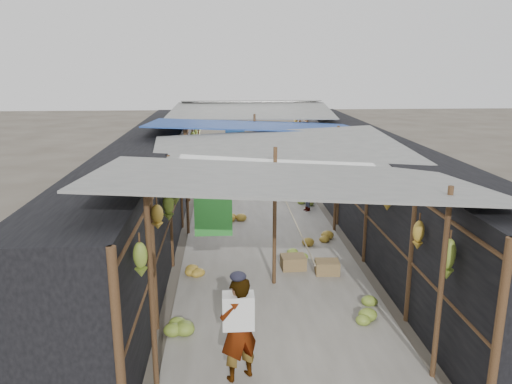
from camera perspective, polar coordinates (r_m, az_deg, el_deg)
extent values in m
plane|color=#6B6356|center=(6.95, 4.69, -20.87)|extent=(80.00, 80.00, 0.00)
cube|color=#9E998E|center=(12.78, 0.52, -3.82)|extent=(3.60, 16.00, 0.02)
cube|color=black|center=(12.57, -11.84, 0.96)|extent=(1.40, 15.00, 2.30)
cube|color=black|center=(12.95, 12.54, 1.31)|extent=(1.40, 15.00, 2.30)
cube|color=#9A7B4E|center=(9.99, 8.13, -8.54)|extent=(0.48, 0.40, 0.28)
cube|color=#9A7B4E|center=(10.13, 4.28, -8.04)|extent=(0.50, 0.41, 0.29)
cube|color=#9A7B4E|center=(13.65, -4.61, -2.11)|extent=(0.53, 0.49, 0.27)
cylinder|color=black|center=(15.39, 3.26, -0.39)|extent=(0.55, 0.55, 0.16)
imported|color=silver|center=(6.61, -2.01, -15.41)|extent=(0.63, 0.55, 1.44)
imported|color=#2140A6|center=(15.53, -2.79, 2.50)|extent=(0.98, 0.91, 1.61)
imported|color=#545049|center=(13.94, 5.80, -0.18)|extent=(0.60, 0.76, 1.03)
cylinder|color=brown|center=(6.29, -11.84, -11.41)|extent=(0.07, 0.07, 2.60)
cylinder|color=brown|center=(6.78, 20.40, -10.08)|extent=(0.07, 0.07, 2.60)
cylinder|color=brown|center=(9.06, 2.15, -2.98)|extent=(0.07, 0.07, 2.60)
cylinder|color=brown|center=(11.95, -7.93, 1.17)|extent=(0.07, 0.07, 2.60)
cylinder|color=brown|center=(12.22, 9.16, 1.42)|extent=(0.07, 0.07, 2.60)
cylinder|color=brown|center=(14.88, -0.17, 3.92)|extent=(0.07, 0.07, 2.60)
cylinder|color=brown|center=(17.84, -6.57, 5.58)|extent=(0.07, 0.07, 2.60)
cylinder|color=brown|center=(18.01, 4.99, 5.71)|extent=(0.07, 0.07, 2.60)
cube|color=gray|center=(6.83, 3.92, 1.63)|extent=(5.21, 3.19, 0.52)
cube|color=gray|center=(10.00, 2.66, 4.86)|extent=(5.23, 3.73, 0.50)
cube|color=#214097|center=(13.22, -0.21, 7.64)|extent=(5.40, 3.60, 0.41)
cube|color=gray|center=(16.49, -0.56, 9.34)|extent=(5.37, 3.66, 0.27)
cube|color=gray|center=(18.88, -0.66, 10.28)|extent=(5.00, 1.99, 0.24)
cylinder|color=brown|center=(12.31, -8.82, 5.09)|extent=(0.06, 15.00, 0.06)
cylinder|color=brown|center=(12.60, 9.69, 5.26)|extent=(0.06, 15.00, 0.06)
cylinder|color=gray|center=(12.29, 0.54, 5.25)|extent=(0.02, 15.00, 0.02)
cube|color=#297D2D|center=(7.90, -4.90, -2.62)|extent=(0.60, 0.03, 0.70)
cube|color=#204D93|center=(16.92, -2.42, 6.73)|extent=(0.65, 0.03, 0.60)
cube|color=#172D98|center=(13.47, -1.64, 4.75)|extent=(0.70, 0.03, 0.60)
cube|color=#18409F|center=(10.14, 3.20, 1.38)|extent=(0.55, 0.03, 0.65)
cube|color=white|center=(14.84, 2.28, 5.74)|extent=(0.60, 0.03, 0.55)
ellipsoid|color=olive|center=(5.96, -13.07, -7.55)|extent=(0.17, 0.14, 0.44)
ellipsoid|color=#AA862B|center=(7.37, -11.23, -2.80)|extent=(0.18, 0.16, 0.38)
ellipsoid|color=olive|center=(8.80, -9.98, -1.73)|extent=(0.20, 0.17, 0.50)
ellipsoid|color=olive|center=(10.00, -9.23, 0.09)|extent=(0.18, 0.16, 0.59)
ellipsoid|color=olive|center=(11.64, -8.46, 2.00)|extent=(0.16, 0.14, 0.43)
ellipsoid|color=#AA862B|center=(12.94, -8.00, 3.54)|extent=(0.16, 0.14, 0.41)
ellipsoid|color=olive|center=(14.27, -7.61, 4.67)|extent=(0.16, 0.13, 0.53)
ellipsoid|color=olive|center=(15.89, -7.23, 6.05)|extent=(0.18, 0.15, 0.46)
ellipsoid|color=olive|center=(17.52, -6.91, 6.48)|extent=(0.14, 0.12, 0.52)
ellipsoid|color=olive|center=(19.29, -6.62, 7.07)|extent=(0.17, 0.14, 0.52)
ellipsoid|color=olive|center=(6.72, 21.12, -7.19)|extent=(0.18, 0.15, 0.55)
ellipsoid|color=#AA862B|center=(7.57, 18.07, -4.70)|extent=(0.17, 0.14, 0.44)
ellipsoid|color=#AA862B|center=(8.79, 14.83, -0.71)|extent=(0.15, 0.13, 0.44)
ellipsoid|color=olive|center=(10.70, 11.45, 1.28)|extent=(0.19, 0.16, 0.51)
ellipsoid|color=#AA862B|center=(11.99, 9.78, 3.32)|extent=(0.15, 0.13, 0.41)
ellipsoid|color=olive|center=(13.73, 8.06, 4.41)|extent=(0.17, 0.14, 0.47)
ellipsoid|color=#AA862B|center=(15.13, 6.96, 5.11)|extent=(0.18, 0.15, 0.54)
ellipsoid|color=olive|center=(16.53, 6.06, 5.68)|extent=(0.16, 0.13, 0.54)
ellipsoid|color=olive|center=(17.91, 5.31, 7.04)|extent=(0.15, 0.13, 0.39)
ellipsoid|color=#AA862B|center=(19.59, 4.53, 7.72)|extent=(0.16, 0.14, 0.38)
ellipsoid|color=#AA862B|center=(9.86, -6.00, -8.75)|extent=(0.57, 0.49, 0.29)
ellipsoid|color=olive|center=(17.20, 3.83, 1.41)|extent=(0.59, 0.50, 0.30)
ellipsoid|color=#AA862B|center=(13.23, -2.24, -2.72)|extent=(0.46, 0.39, 0.23)
ellipsoid|color=#AA862B|center=(11.60, 7.19, -5.08)|extent=(0.64, 0.55, 0.32)
ellipsoid|color=olive|center=(8.00, -9.31, -14.88)|extent=(0.47, 0.40, 0.24)
ellipsoid|color=olive|center=(14.77, 6.38, -0.76)|extent=(0.66, 0.56, 0.33)
ellipsoid|color=olive|center=(10.65, 4.43, -6.90)|extent=(0.58, 0.50, 0.29)
ellipsoid|color=olive|center=(8.62, 13.80, -12.47)|extent=(0.68, 0.58, 0.34)
ellipsoid|color=#AA862B|center=(17.62, -5.78, 1.56)|extent=(0.45, 0.38, 0.23)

